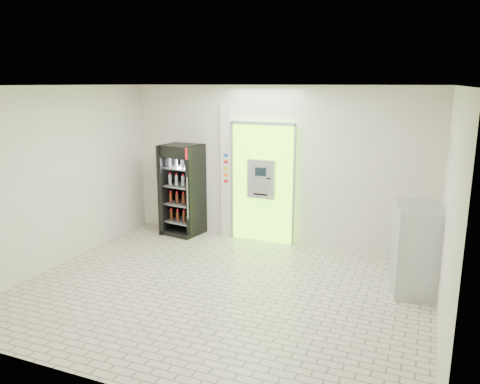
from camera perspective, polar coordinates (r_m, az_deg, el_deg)
The scene contains 7 objects.
ground at distance 7.18m, azimuth -2.29°, elevation -11.83°, with size 6.00×6.00×0.00m, color beige.
room_shell at distance 6.62m, azimuth -2.43°, elevation 2.77°, with size 6.00×6.00×6.00m.
atm_assembly at distance 9.02m, azimuth 2.84°, elevation 1.22°, with size 1.30×0.24×2.33m.
pillar at distance 9.31m, azimuth -1.61°, elevation 2.42°, with size 0.22×0.11×2.60m.
beverage_cooler at distance 9.55m, azimuth -7.00°, elevation 0.05°, with size 0.79×0.74×1.85m.
steel_cabinet at distance 7.42m, azimuth 20.70°, elevation -6.46°, with size 0.83×1.08×1.30m.
exit_sign at distance 7.38m, azimuth 24.20°, elevation 4.90°, with size 0.02×0.22×0.26m.
Camera 1 is at (2.72, -5.92, 3.03)m, focal length 35.00 mm.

